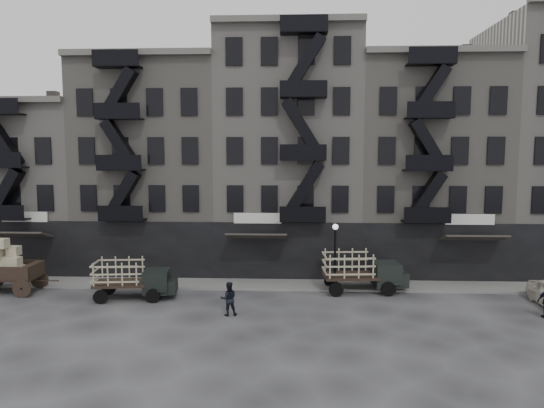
{
  "coord_description": "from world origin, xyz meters",
  "views": [
    {
      "loc": [
        0.36,
        -27.2,
        8.69
      ],
      "look_at": [
        -0.99,
        4.0,
        5.35
      ],
      "focal_mm": 32.0,
      "sensor_mm": 36.0,
      "label": 1
    }
  ],
  "objects_px": {
    "stake_truck_west": "(133,276)",
    "stake_truck_east": "(362,269)",
    "pedestrian_mid": "(229,299)",
    "wagon": "(5,262)"
  },
  "relations": [
    {
      "from": "stake_truck_east",
      "to": "pedestrian_mid",
      "type": "xyz_separation_m",
      "value": [
        -7.75,
        -4.75,
        -0.56
      ]
    },
    {
      "from": "stake_truck_east",
      "to": "pedestrian_mid",
      "type": "bearing_deg",
      "value": -153.25
    },
    {
      "from": "wagon",
      "to": "pedestrian_mid",
      "type": "xyz_separation_m",
      "value": [
        14.38,
        -3.61,
        -1.04
      ]
    },
    {
      "from": "stake_truck_west",
      "to": "stake_truck_east",
      "type": "height_order",
      "value": "stake_truck_east"
    },
    {
      "from": "wagon",
      "to": "stake_truck_west",
      "type": "height_order",
      "value": "wagon"
    },
    {
      "from": "wagon",
      "to": "stake_truck_east",
      "type": "relative_size",
      "value": 0.77
    },
    {
      "from": "wagon",
      "to": "pedestrian_mid",
      "type": "distance_m",
      "value": 14.86
    },
    {
      "from": "wagon",
      "to": "stake_truck_east",
      "type": "bearing_deg",
      "value": 2.43
    },
    {
      "from": "stake_truck_east",
      "to": "stake_truck_west",
      "type": "bearing_deg",
      "value": -176.46
    },
    {
      "from": "pedestrian_mid",
      "to": "wagon",
      "type": "bearing_deg",
      "value": -26.84
    }
  ]
}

